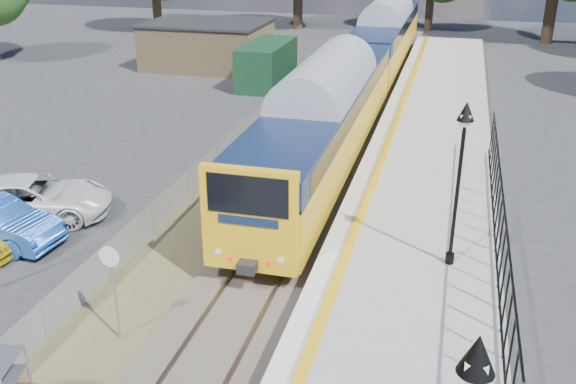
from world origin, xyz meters
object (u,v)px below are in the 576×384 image
(speed_sign, at_px, (112,278))
(car_white, at_px, (31,198))
(victorian_lamp_north, at_px, (462,147))
(train, at_px, (364,63))

(speed_sign, xyz_separation_m, car_white, (-6.36, 5.63, -1.03))
(victorian_lamp_north, height_order, train, victorian_lamp_north)
(speed_sign, bearing_deg, victorian_lamp_north, 32.47)
(speed_sign, height_order, car_white, speed_sign)
(train, xyz_separation_m, car_white, (-8.86, -17.70, -1.58))
(victorian_lamp_north, distance_m, speed_sign, 9.33)
(speed_sign, relative_size, car_white, 0.49)
(car_white, bearing_deg, victorian_lamp_north, -113.61)
(car_white, bearing_deg, train, -45.47)
(victorian_lamp_north, bearing_deg, car_white, 175.26)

